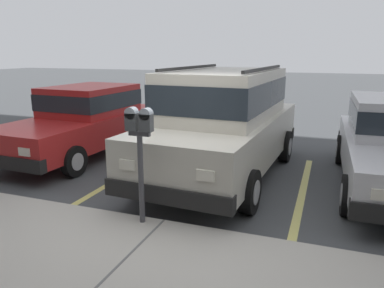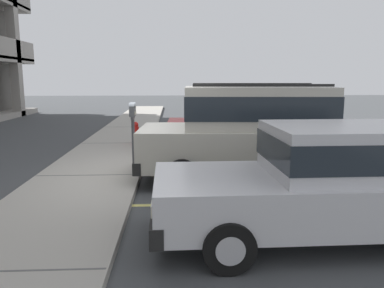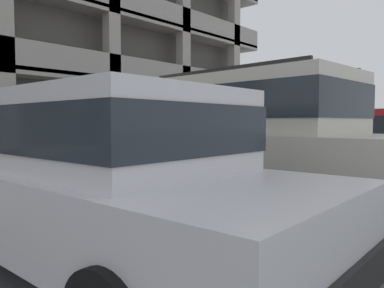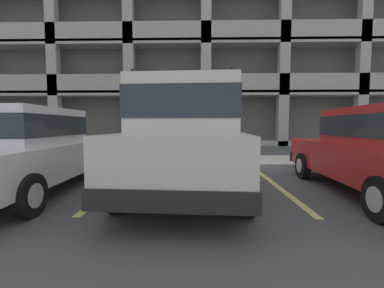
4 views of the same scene
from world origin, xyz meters
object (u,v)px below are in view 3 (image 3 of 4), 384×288
Objects in this scene: dark_hatchback at (357,145)px; parking_meter_near at (155,124)px; red_sedan at (99,177)px; fire_hydrant at (241,152)px; silver_suv at (250,136)px.

parking_meter_near is at bearing 137.10° from dark_hatchback.
red_sedan is 7.60m from fire_hydrant.
parking_meter_near is (0.39, 2.55, 0.16)m from silver_suv.
parking_meter_near is (-2.98, 3.02, 0.43)m from dark_hatchback.
silver_suv reaches higher than red_sedan.
silver_suv is 4.88m from fire_hydrant.
red_sedan is 4.46m from parking_meter_near.
fire_hydrant is (3.53, 0.30, -0.78)m from parking_meter_near.
fire_hydrant is at bearing 4.81° from parking_meter_near.
dark_hatchback is at bearing -1.77° from red_sedan.
silver_suv is 1.08× the size of red_sedan.
red_sedan is 6.33m from dark_hatchback.
dark_hatchback is (3.37, -0.47, -0.27)m from silver_suv.
dark_hatchback reaches higher than fire_hydrant.
silver_suv is 2.59m from parking_meter_near.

